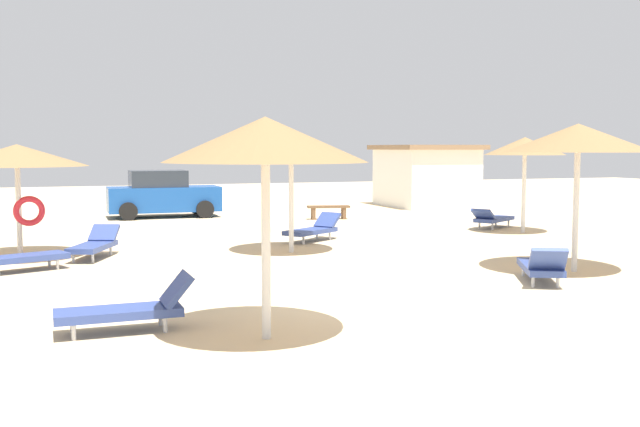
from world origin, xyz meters
name	(u,v)px	position (x,y,z in m)	size (l,w,h in m)	color
ground_plane	(380,300)	(0.00, 0.00, 0.00)	(80.00, 80.00, 0.00)	beige
parasol_0	(17,156)	(-5.89, 7.02, 2.35)	(3.15, 3.15, 2.62)	silver
parasol_2	(291,149)	(0.28, 5.88, 2.52)	(2.63, 2.63, 2.77)	silver
parasol_3	(525,147)	(8.11, 7.59, 2.58)	(2.39, 2.39, 2.86)	silver
parasol_4	(578,138)	(4.93, 1.24, 2.73)	(2.94, 2.94, 3.03)	silver
parasol_5	(265,140)	(-2.47, -1.82, 2.64)	(2.70, 2.70, 2.95)	silver
lounger_0	(17,256)	(-5.86, 5.01, 0.33)	(1.95, 1.29, 0.80)	#33478C
lounger_2	(313,229)	(1.51, 7.79, 0.32)	(1.91, 1.59, 0.73)	#33478C
lounger_3	(492,218)	(7.90, 8.92, 0.31)	(1.95, 1.56, 0.67)	#33478C
lounger_4	(541,266)	(3.49, 0.38, 0.32)	(1.41, 1.95, 0.78)	#33478C
lounger_5	(129,309)	(-4.17, -0.83, 0.32)	(1.87, 0.67, 0.79)	#33478C
lounger_6	(95,244)	(-4.28, 6.51, 0.32)	(1.32, 1.99, 0.70)	#33478C
bench_0	(328,210)	(4.04, 13.45, 0.35)	(1.55, 0.67, 0.49)	brown
parked_car	(163,195)	(-1.42, 16.24, 0.82)	(4.01, 2.00, 1.72)	#194C9E
beach_cabana	(426,175)	(10.06, 17.58, 1.35)	(3.70, 4.32, 2.66)	white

